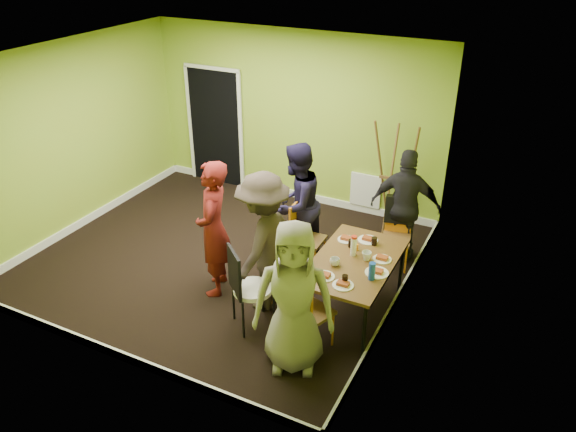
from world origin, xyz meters
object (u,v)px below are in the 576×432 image
object	(u,v)px
person_left_far	(296,204)
person_left_near	(264,242)
dining_table	(354,264)
chair_left_near	(285,269)
chair_left_far	(303,233)
orange_bottle	(357,247)
person_standing	(214,229)
easel	(394,177)
person_front_end	(294,298)
chair_back_end	(399,217)
chair_bentwood	(246,285)
blue_bottle	(372,271)
thermos	(354,247)
person_back_end	(405,206)
chair_front_end	(306,308)

from	to	relation	value
person_left_far	person_left_near	world-z (taller)	person_left_near
dining_table	chair_left_near	bearing A→B (deg)	-168.20
dining_table	person_left_far	size ratio (longest dim) A/B	0.88
chair_left_far	orange_bottle	xyz separation A→B (m)	(0.91, -0.43, 0.25)
dining_table	person_standing	size ratio (longest dim) A/B	0.85
easel	person_front_end	xyz separation A→B (m)	(-0.01, -3.39, 0.01)
chair_back_end	easel	distance (m)	0.97
chair_bentwood	blue_bottle	distance (m)	1.42
chair_back_end	chair_bentwood	distance (m)	2.45
easel	person_left_near	xyz separation A→B (m)	(-0.80, -2.58, 0.03)
blue_bottle	thermos	bearing A→B (deg)	133.08
orange_bottle	person_left_far	bearing A→B (deg)	151.77
chair_left_near	chair_back_end	world-z (taller)	chair_back_end
easel	person_front_end	distance (m)	3.39
chair_left_far	person_front_end	size ratio (longest dim) A/B	0.56
thermos	chair_left_far	bearing A→B (deg)	148.66
person_left_far	blue_bottle	bearing A→B (deg)	60.93
chair_bentwood	blue_bottle	size ratio (longest dim) A/B	5.02
person_left_far	person_front_end	distance (m)	2.10
orange_bottle	chair_bentwood	bearing A→B (deg)	-133.51
chair_left_far	blue_bottle	distance (m)	1.60
blue_bottle	orange_bottle	world-z (taller)	blue_bottle
easel	chair_left_far	bearing A→B (deg)	-113.78
person_back_end	person_front_end	distance (m)	2.63
person_left_far	person_back_end	bearing A→B (deg)	126.04
easel	person_standing	bearing A→B (deg)	-119.86
thermos	chair_bentwood	bearing A→B (deg)	-137.10
chair_bentwood	person_back_end	size ratio (longest dim) A/B	0.65
easel	orange_bottle	bearing A→B (deg)	-84.81
chair_back_end	person_left_far	world-z (taller)	person_left_far
blue_bottle	person_left_far	size ratio (longest dim) A/B	0.12
easel	person_back_end	world-z (taller)	easel
blue_bottle	easel	bearing A→B (deg)	101.88
chair_left_far	chair_front_end	xyz separation A→B (m)	(0.74, -1.49, 0.01)
orange_bottle	person_left_far	xyz separation A→B (m)	(-1.08, 0.58, 0.07)
person_front_end	chair_front_end	bearing A→B (deg)	63.78
dining_table	person_left_near	bearing A→B (deg)	-164.11
chair_left_near	blue_bottle	world-z (taller)	blue_bottle
easel	person_front_end	bearing A→B (deg)	-90.09
blue_bottle	person_standing	bearing A→B (deg)	-179.45
thermos	blue_bottle	world-z (taller)	thermos
person_back_end	person_front_end	size ratio (longest dim) A/B	0.94
person_left_near	person_left_far	bearing A→B (deg)	-175.60
easel	person_left_far	bearing A→B (deg)	-121.06
chair_left_far	chair_left_near	world-z (taller)	chair_left_far
thermos	person_front_end	distance (m)	1.22
dining_table	chair_bentwood	xyz separation A→B (m)	(-1.00, -0.78, -0.11)
chair_left_far	chair_front_end	bearing A→B (deg)	24.93
dining_table	thermos	bearing A→B (deg)	119.17
chair_front_end	person_standing	size ratio (longest dim) A/B	0.55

